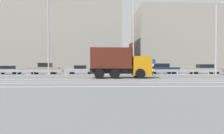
# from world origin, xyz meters

# --- Properties ---
(ground_plane) EXTENTS (320.00, 320.00, 0.00)m
(ground_plane) POSITION_xyz_m (0.00, 0.00, 0.00)
(ground_plane) COLOR #565659
(lane_strip_0) EXTENTS (52.88, 0.16, 0.01)m
(lane_strip_0) POSITION_xyz_m (1.42, -2.84, 0.00)
(lane_strip_0) COLOR silver
(lane_strip_0) RESTS_ON ground_plane
(lane_strip_1) EXTENTS (52.88, 0.16, 0.01)m
(lane_strip_1) POSITION_xyz_m (1.42, -5.10, 0.00)
(lane_strip_1) COLOR silver
(lane_strip_1) RESTS_ON ground_plane
(lane_strip_2) EXTENTS (52.88, 0.16, 0.01)m
(lane_strip_2) POSITION_xyz_m (1.42, -7.05, 0.00)
(lane_strip_2) COLOR silver
(lane_strip_2) RESTS_ON ground_plane
(lane_strip_3) EXTENTS (52.88, 0.16, 0.01)m
(lane_strip_3) POSITION_xyz_m (1.42, -9.83, 0.00)
(lane_strip_3) COLOR silver
(lane_strip_3) RESTS_ON ground_plane
(median_island) EXTENTS (29.09, 1.10, 0.18)m
(median_island) POSITION_xyz_m (0.00, 2.71, 0.09)
(median_island) COLOR gray
(median_island) RESTS_ON ground_plane
(median_guardrail) EXTENTS (52.88, 0.09, 0.78)m
(median_guardrail) POSITION_xyz_m (0.00, 3.97, 0.57)
(median_guardrail) COLOR #9EA0A5
(median_guardrail) RESTS_ON ground_plane
(dump_truck) EXTENTS (6.61, 2.69, 3.74)m
(dump_truck) POSITION_xyz_m (2.18, -1.03, 1.27)
(dump_truck) COLOR orange
(dump_truck) RESTS_ON ground_plane
(median_road_sign) EXTENTS (0.75, 0.16, 2.23)m
(median_road_sign) POSITION_xyz_m (5.88, 2.71, 1.18)
(median_road_sign) COLOR white
(median_road_sign) RESTS_ON ground_plane
(street_lamp_1) EXTENTS (0.71, 2.70, 10.61)m
(street_lamp_1) POSITION_xyz_m (-7.20, 2.61, 5.86)
(street_lamp_1) COLOR #ADADB2
(street_lamp_1) RESTS_ON ground_plane
(street_lamp_2) EXTENTS (0.71, 1.87, 10.28)m
(street_lamp_2) POSITION_xyz_m (3.40, 2.67, 5.59)
(street_lamp_2) COLOR #ADADB2
(street_lamp_2) RESTS_ON ground_plane
(street_lamp_3) EXTENTS (0.71, 1.82, 9.06)m
(street_lamp_3) POSITION_xyz_m (13.97, 2.63, 4.97)
(street_lamp_3) COLOR #ADADB2
(street_lamp_3) RESTS_ON ground_plane
(parked_car_1) EXTENTS (3.93, 2.01, 1.24)m
(parked_car_1) POSITION_xyz_m (-14.18, 7.55, 0.64)
(parked_car_1) COLOR #A3A3A8
(parked_car_1) RESTS_ON ground_plane
(parked_car_2) EXTENTS (4.37, 2.09, 1.66)m
(parked_car_2) POSITION_xyz_m (-8.91, 7.34, 0.82)
(parked_car_2) COLOR gray
(parked_car_2) RESTS_ON ground_plane
(parked_car_3) EXTENTS (4.17, 2.14, 1.30)m
(parked_car_3) POSITION_xyz_m (-3.65, 7.33, 0.67)
(parked_car_3) COLOR #A3A3A8
(parked_car_3) RESTS_ON ground_plane
(parked_car_4) EXTENTS (4.18, 2.16, 1.21)m
(parked_car_4) POSITION_xyz_m (2.29, 7.87, 0.64)
(parked_car_4) COLOR navy
(parked_car_4) RESTS_ON ground_plane
(parked_car_5) EXTENTS (4.92, 2.32, 1.58)m
(parked_car_5) POSITION_xyz_m (8.28, 7.64, 0.79)
(parked_car_5) COLOR navy
(parked_car_5) RESTS_ON ground_plane
(parked_car_6) EXTENTS (4.88, 2.13, 1.46)m
(parked_car_6) POSITION_xyz_m (14.52, 7.27, 0.74)
(parked_car_6) COLOR gray
(parked_car_6) RESTS_ON ground_plane
(background_building_0) EXTENTS (21.31, 14.93, 13.49)m
(background_building_0) POSITION_xyz_m (-7.86, 20.98, 6.75)
(background_building_0) COLOR gray
(background_building_0) RESTS_ON ground_plane
(background_building_1) EXTENTS (18.75, 15.24, 12.73)m
(background_building_1) POSITION_xyz_m (15.93, 22.61, 6.37)
(background_building_1) COLOR gray
(background_building_1) RESTS_ON ground_plane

